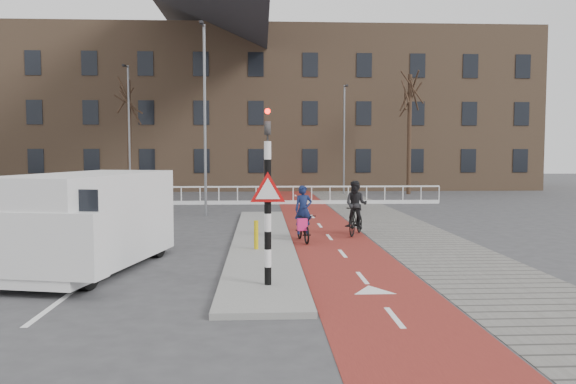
{
  "coord_description": "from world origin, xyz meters",
  "views": [
    {
      "loc": [
        -0.73,
        -13.14,
        2.77
      ],
      "look_at": [
        0.14,
        5.0,
        1.5
      ],
      "focal_mm": 35.0,
      "sensor_mm": 36.0,
      "label": 1
    }
  ],
  "objects": [
    {
      "name": "traffic_signal",
      "position": [
        -0.6,
        -2.02,
        1.99
      ],
      "size": [
        0.8,
        0.8,
        3.68
      ],
      "color": "black",
      "rests_on": "curb_island"
    },
    {
      "name": "cyclist_far",
      "position": [
        2.45,
        5.43,
        0.77
      ],
      "size": [
        1.1,
        1.74,
        1.83
      ],
      "rotation": [
        0.0,
        0.0,
        -0.41
      ],
      "color": "black",
      "rests_on": "bike_lane"
    },
    {
      "name": "railing",
      "position": [
        -5.0,
        17.0,
        0.31
      ],
      "size": [
        28.0,
        0.1,
        0.99
      ],
      "color": "silver",
      "rests_on": "ground"
    },
    {
      "name": "bike_lane",
      "position": [
        1.5,
        10.0,
        0.01
      ],
      "size": [
        2.5,
        60.0,
        0.01
      ],
      "primitive_type": "cube",
      "color": "maroon",
      "rests_on": "ground"
    },
    {
      "name": "ground",
      "position": [
        0.0,
        0.0,
        0.0
      ],
      "size": [
        120.0,
        120.0,
        0.0
      ],
      "primitive_type": "plane",
      "color": "#38383A",
      "rests_on": "ground"
    },
    {
      "name": "streetlight_right",
      "position": [
        4.86,
        24.47,
        3.64
      ],
      "size": [
        0.12,
        0.12,
        7.28
      ],
      "primitive_type": "cylinder",
      "color": "slate",
      "rests_on": "ground"
    },
    {
      "name": "van",
      "position": [
        -4.78,
        0.17,
        1.21
      ],
      "size": [
        3.2,
        5.65,
        2.29
      ],
      "rotation": [
        0.0,
        0.0,
        -0.21
      ],
      "color": "silver",
      "rests_on": "ground"
    },
    {
      "name": "cyclist_near",
      "position": [
        0.58,
        4.13,
        0.59
      ],
      "size": [
        0.79,
        1.71,
        1.75
      ],
      "rotation": [
        0.0,
        0.0,
        0.14
      ],
      "color": "black",
      "rests_on": "bike_lane"
    },
    {
      "name": "tree_mid",
      "position": [
        -9.05,
        22.89,
        3.66
      ],
      "size": [
        0.28,
        0.28,
        7.33
      ],
      "primitive_type": "cylinder",
      "color": "#2F1E15",
      "rests_on": "ground"
    },
    {
      "name": "curb_island",
      "position": [
        -0.7,
        4.0,
        0.06
      ],
      "size": [
        1.8,
        16.0,
        0.12
      ],
      "primitive_type": "cube",
      "color": "gray",
      "rests_on": "ground"
    },
    {
      "name": "bollard",
      "position": [
        -0.87,
        2.2,
        0.51
      ],
      "size": [
        0.12,
        0.12,
        0.79
      ],
      "primitive_type": "cylinder",
      "color": "gold",
      "rests_on": "curb_island"
    },
    {
      "name": "streetlight_near",
      "position": [
        -3.17,
        11.61,
        4.15
      ],
      "size": [
        0.12,
        0.12,
        8.3
      ],
      "primitive_type": "cylinder",
      "color": "slate",
      "rests_on": "ground"
    },
    {
      "name": "streetlight_left",
      "position": [
        -8.63,
        21.1,
        3.98
      ],
      "size": [
        0.12,
        0.12,
        7.96
      ],
      "primitive_type": "cylinder",
      "color": "slate",
      "rests_on": "ground"
    },
    {
      "name": "tree_right",
      "position": [
        9.16,
        23.96,
        3.97
      ],
      "size": [
        0.28,
        0.28,
        7.95
      ],
      "primitive_type": "cylinder",
      "color": "#2F1E15",
      "rests_on": "ground"
    },
    {
      "name": "townhouse_row",
      "position": [
        -3.0,
        32.0,
        7.81
      ],
      "size": [
        46.0,
        10.0,
        15.9
      ],
      "color": "#7F6047",
      "rests_on": "ground"
    },
    {
      "name": "sidewalk",
      "position": [
        4.3,
        10.0,
        0.01
      ],
      "size": [
        3.0,
        60.0,
        0.01
      ],
      "primitive_type": "cube",
      "color": "slate",
      "rests_on": "ground"
    }
  ]
}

